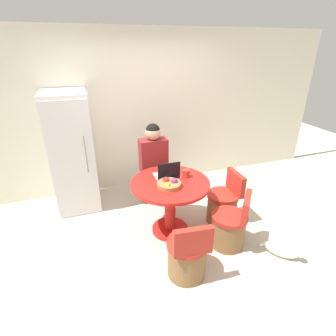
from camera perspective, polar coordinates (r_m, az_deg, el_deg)
The scene contains 12 objects.
ground_plane at distance 3.61m, azimuth 1.36°, elevation -14.96°, with size 12.00×12.00×0.00m, color beige.
wall_back at distance 4.50m, azimuth -6.07°, elevation 11.83°, with size 7.00×0.06×2.60m.
refrigerator at distance 4.13m, azimuth -20.11°, elevation 3.11°, with size 0.61×0.73×1.77m.
dining_table at distance 3.43m, azimuth 0.55°, elevation -6.35°, with size 1.01×1.01×0.76m.
chair_near_camera at distance 2.99m, azimuth 4.21°, elevation -18.60°, with size 0.44×0.45×0.75m.
chair_near_right_corner at distance 3.44m, azimuth 13.26°, elevation -12.54°, with size 0.51×0.51×0.75m.
chair_right_side at distance 3.86m, azimuth 11.90°, elevation -7.84°, with size 0.44×0.44×0.75m.
person_seated at distance 3.94m, azimuth -3.32°, elevation 1.43°, with size 0.40×0.37×1.34m.
laptop at distance 3.40m, azimuth -0.29°, elevation -1.37°, with size 0.30×0.25×0.24m.
fruit_bowl at distance 3.20m, azimuth 0.27°, elevation -3.49°, with size 0.29×0.29×0.10m.
coffee_cup at distance 3.42m, azimuth 3.98°, elevation -1.19°, with size 0.09×0.09×0.10m.
cat at distance 3.58m, azimuth 23.63°, elevation -15.98°, with size 0.37×0.41×0.19m.
Camera 1 is at (-0.98, -2.58, 2.33)m, focal length 28.00 mm.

